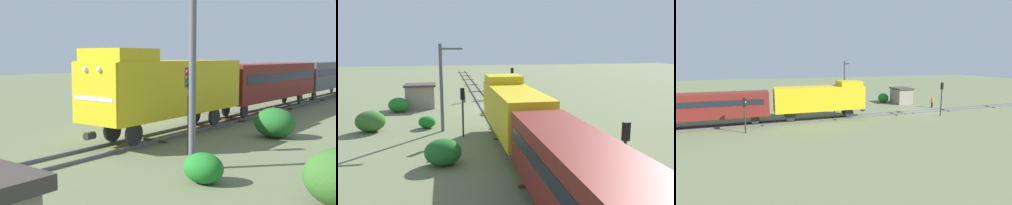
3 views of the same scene
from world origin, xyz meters
TOP-DOWN VIEW (x-y plane):
  - locomotive at (0.00, 14.53)m, footprint 2.90×11.60m
  - passenger_car_leading at (0.00, 27.87)m, footprint 2.84×14.00m
  - passenger_car_trailing at (0.00, 42.47)m, footprint 2.84×14.00m
  - traffic_signal_mid at (3.40, 11.78)m, footprint 0.32×0.34m
  - traffic_signal_far at (-3.60, 23.43)m, footprint 0.32×0.34m
  - catenary_mast at (4.93, 9.67)m, footprint 1.94×0.28m
  - bush_mid at (4.96, 17.74)m, footprint 2.25×1.84m
  - bush_far at (6.35, 8.38)m, footprint 1.48×1.21m

SIDE VIEW (x-z plane):
  - bush_far at x=6.35m, z-range 0.00..1.07m
  - bush_mid at x=4.96m, z-range 0.00..1.63m
  - passenger_car_leading at x=0.00m, z-range 0.69..4.35m
  - passenger_car_trailing at x=0.00m, z-range 0.69..4.35m
  - traffic_signal_far at x=-3.60m, z-range 0.73..4.38m
  - traffic_signal_mid at x=3.40m, z-range 0.77..4.67m
  - locomotive at x=0.00m, z-range 0.47..5.07m
  - catenary_mast at x=4.93m, z-range 0.24..7.52m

